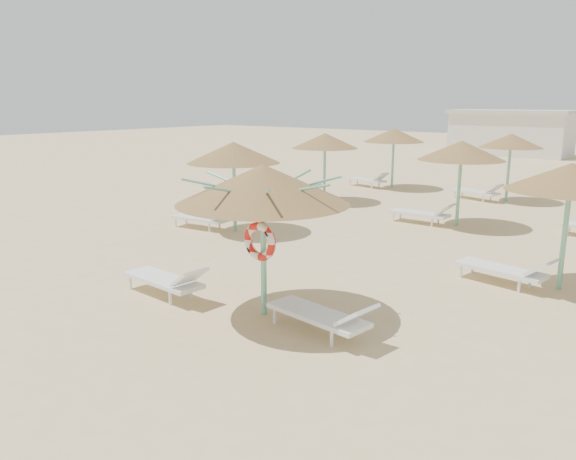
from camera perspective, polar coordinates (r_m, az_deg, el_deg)
The scene contains 6 objects.
ground at distance 11.05m, azimuth -3.64°, elevation -7.62°, with size 120.00×120.00×0.00m, color #DBB785.
main_palapa at distance 9.97m, azimuth -2.57°, elevation 4.60°, with size 3.12×3.12×2.80m.
lounger_main_a at distance 11.63m, azimuth -12.16°, elevation -4.95°, with size 2.12×0.75×0.76m.
lounger_main_b at distance 9.59m, azimuth 3.62°, elevation -8.62°, with size 2.12×0.89×0.75m.
palapa_field at distance 19.33m, azimuth 23.92°, elevation 7.22°, with size 19.61×18.26×2.71m.
service_hut at distance 44.65m, azimuth 21.69°, elevation 9.20°, with size 8.40×4.40×3.25m.
Camera 1 is at (6.95, -7.67, 3.88)m, focal length 35.00 mm.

